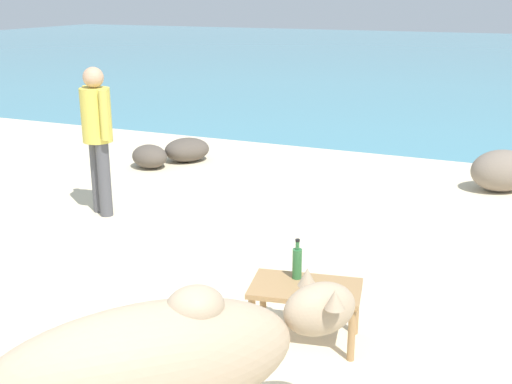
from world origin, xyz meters
The scene contains 8 objects.
water_surface centered at (0.00, 22.00, 0.00)m, with size 60.00×36.00×0.03m, color teal.
cow centered at (1.23, -0.24, 0.75)m, with size 1.57×1.65×1.07m.
low_bench_table centered at (1.42, 1.39, 0.39)m, with size 0.83×0.57×0.42m.
bottle centered at (1.32, 1.49, 0.58)m, with size 0.07×0.07×0.30m.
person_standing centered at (-1.54, 3.09, 0.99)m, with size 0.45×0.32×1.62m.
shore_rock_large centered at (-2.11, 4.96, 0.20)m, with size 0.55×0.45×0.33m, color brown.
shore_rock_medium centered at (2.49, 5.73, 0.30)m, with size 0.78×0.55×0.52m, color gray.
shore_rock_small centered at (-1.80, 5.49, 0.21)m, with size 0.67×0.53×0.34m, color brown.
Camera 1 is at (2.66, -2.40, 2.40)m, focal length 44.54 mm.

